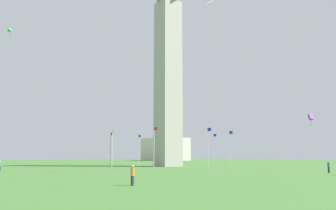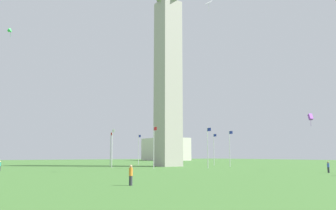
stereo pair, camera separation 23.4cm
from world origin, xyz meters
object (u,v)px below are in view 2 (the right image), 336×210
object	(u,v)px
flagpole_sw	(111,147)
person_blue_shirt	(328,167)
kite_green_delta	(11,31)
flagpole_n	(208,146)
flagpole_nw	(154,145)
flagpole_s	(139,148)
person_teal_shirt	(0,166)
flagpole_e	(214,148)
flagpole_w	(112,146)
flagpole_se	(178,148)
distant_building	(166,149)
kite_purple_box	(310,117)
flagpole_ne	(230,147)
obelisk_monument	(168,71)
person_orange_shirt	(131,175)
kite_white_diamond	(209,3)

from	to	relation	value
flagpole_sw	person_blue_shirt	xyz separation A→B (m)	(46.31, 13.24, -3.56)
flagpole_sw	kite_green_delta	size ratio (longest dim) A/B	4.60
flagpole_n	flagpole_nw	world-z (taller)	same
flagpole_s	flagpole_sw	bearing A→B (deg)	-67.50
person_teal_shirt	kite_green_delta	size ratio (longest dim) A/B	0.95
flagpole_e	flagpole_w	world-z (taller)	same
flagpole_sw	flagpole_s	bearing A→B (deg)	112.50
flagpole_e	flagpole_se	world-z (taller)	same
person_teal_shirt	distant_building	xyz separation A→B (m)	(-77.13, 82.49, 4.50)
kite_purple_box	distant_building	bearing A→B (deg)	159.64
flagpole_ne	person_blue_shirt	size ratio (longest dim) A/B	4.90
flagpole_e	flagpole_nw	world-z (taller)	same
flagpole_se	flagpole_nw	bearing A→B (deg)	-45.00
flagpole_w	person_teal_shirt	distance (m)	22.14
flagpole_ne	kite_purple_box	distance (m)	21.25
flagpole_n	flagpole_s	size ratio (longest dim) A/B	1.00
obelisk_monument	flagpole_n	bearing A→B (deg)	0.00
flagpole_se	kite_purple_box	world-z (taller)	kite_purple_box
flagpole_n	flagpole_w	size ratio (longest dim) A/B	1.00
flagpole_w	flagpole_nw	bearing A→B (deg)	22.50
person_orange_shirt	kite_purple_box	xyz separation A→B (m)	(-8.27, 38.73, 8.16)
kite_green_delta	flagpole_sw	bearing A→B (deg)	102.58
flagpole_nw	flagpole_sw	bearing A→B (deg)	180.00
obelisk_monument	kite_green_delta	size ratio (longest dim) A/B	25.91
flagpole_se	flagpole_sw	world-z (taller)	same
flagpole_nw	person_teal_shirt	size ratio (longest dim) A/B	4.86
person_blue_shirt	person_teal_shirt	world-z (taller)	person_teal_shirt
flagpole_e	person_blue_shirt	xyz separation A→B (m)	(36.48, -10.51, -3.56)
flagpole_ne	kite_white_diamond	bearing A→B (deg)	-49.53
flagpole_e	kite_white_diamond	size ratio (longest dim) A/B	4.34
flagpole_se	person_orange_shirt	bearing A→B (deg)	-39.19
flagpole_e	obelisk_monument	bearing A→B (deg)	-90.25
flagpole_s	person_teal_shirt	distance (m)	39.97
flagpole_ne	person_blue_shirt	bearing A→B (deg)	-13.59
flagpole_e	flagpole_s	world-z (taller)	same
flagpole_n	flagpole_sw	bearing A→B (deg)	-157.50
person_blue_shirt	kite_green_delta	bearing A→B (deg)	67.15
person_teal_shirt	kite_white_diamond	size ratio (longest dim) A/B	0.89
flagpole_n	person_blue_shirt	distance (m)	23.09
flagpole_nw	distant_building	xyz separation A→B (m)	(-82.48, 57.03, 0.95)
obelisk_monument	person_teal_shirt	size ratio (longest dim) A/B	27.38
distant_building	person_teal_shirt	bearing A→B (deg)	-46.93
flagpole_se	kite_green_delta	xyz separation A→B (m)	(5.37, -43.74, 22.04)
person_blue_shirt	flagpole_sw	bearing A→B (deg)	40.77
obelisk_monument	person_blue_shirt	xyz separation A→B (m)	(36.54, 3.40, -21.57)
flagpole_s	distant_building	bearing A→B (deg)	141.22
flagpole_se	distant_building	world-z (taller)	distant_building
flagpole_w	kite_purple_box	xyz separation A→B (m)	(30.55, 22.81, 4.66)
person_blue_shirt	kite_purple_box	distance (m)	11.52
person_teal_shirt	kite_green_delta	bearing A→B (deg)	107.79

